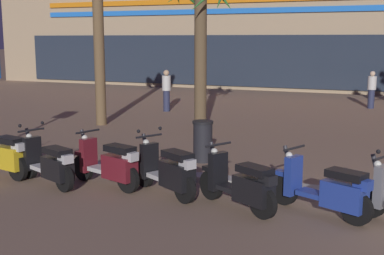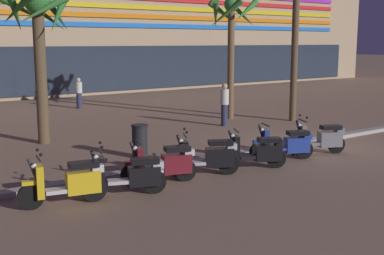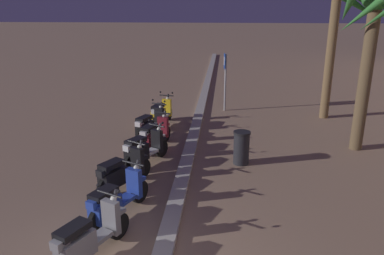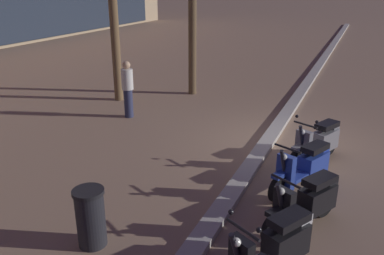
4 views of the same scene
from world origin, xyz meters
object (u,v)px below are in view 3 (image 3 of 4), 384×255
Objects in this scene: scooter_yellow_gap_after_mid at (161,114)px; scooter_black_lead_nearest at (121,172)px; palm_tree_by_mall_entrance at (373,27)px; litter_bin at (241,147)px; scooter_black_tail_end at (143,150)px; palm_tree_mid_walkway at (336,8)px; scooter_blue_mid_rear at (115,200)px; crossing_sign at (225,75)px; scooter_black_mid_front at (150,125)px; scooter_grey_second_in_line at (88,238)px; scooter_maroon_mid_centre at (154,135)px.

scooter_yellow_gap_after_mid reaches higher than scooter_black_lead_nearest.
palm_tree_by_mall_entrance reaches higher than litter_bin.
scooter_yellow_gap_after_mid is 5.13m from scooter_black_lead_nearest.
scooter_black_tail_end is 0.29× the size of palm_tree_mid_walkway.
scooter_blue_mid_rear is 9.15m from crossing_sign.
palm_tree_by_mall_entrance reaches higher than crossing_sign.
crossing_sign is 0.49× the size of palm_tree_by_mall_entrance.
scooter_yellow_gap_after_mid is 7.51m from palm_tree_mid_walkway.
palm_tree_by_mall_entrance is at bearing 112.41° from litter_bin.
crossing_sign is (-2.36, 2.32, 1.04)m from scooter_yellow_gap_after_mid.
palm_tree_mid_walkway reaches higher than litter_bin.
scooter_black_mid_front is 1.09× the size of scooter_black_lead_nearest.
palm_tree_by_mall_entrance is (-4.66, 6.32, 3.25)m from scooter_blue_mid_rear.
scooter_black_lead_nearest is 8.04m from palm_tree_by_mall_entrance.
crossing_sign is (-3.67, 2.49, 1.06)m from scooter_black_mid_front.
crossing_sign is (-7.49, 2.43, 1.06)m from scooter_black_lead_nearest.
palm_tree_mid_walkway reaches higher than palm_tree_by_mall_entrance.
scooter_black_tail_end is 1.00× the size of scooter_black_lead_nearest.
scooter_grey_second_in_line is (6.52, 0.22, 0.02)m from scooter_black_mid_front.
scooter_black_lead_nearest and scooter_blue_mid_rear have the same top height.
palm_tree_mid_walkway is (0.70, 3.98, 2.69)m from crossing_sign.
scooter_black_tail_end is 4.14m from scooter_grey_second_in_line.
scooter_yellow_gap_after_mid is 0.36× the size of palm_tree_by_mall_entrance.
scooter_black_tail_end is 6.51m from crossing_sign.
crossing_sign is at bearing 145.85° from scooter_black_mid_front.
crossing_sign reaches higher than scooter_black_lead_nearest.
scooter_yellow_gap_after_mid is 1.00× the size of scooter_maroon_mid_centre.
scooter_maroon_mid_centre is at bearing 178.51° from scooter_grey_second_in_line.
scooter_maroon_mid_centre is 0.31× the size of palm_tree_mid_walkway.
palm_tree_by_mall_entrance is (-1.88, 6.33, 3.22)m from scooter_black_tail_end.
palm_tree_by_mall_entrance reaches higher than scooter_black_tail_end.
palm_tree_mid_walkway is 3.50m from palm_tree_by_mall_entrance.
scooter_blue_mid_rear is at bearing -53.60° from palm_tree_by_mall_entrance.
palm_tree_by_mall_entrance is at bearing 2.58° from palm_tree_mid_walkway.
scooter_yellow_gap_after_mid and scooter_black_mid_front have the same top height.
litter_bin is at bearing -67.59° from palm_tree_by_mall_entrance.
scooter_black_tail_end is at bearing -73.43° from palm_tree_by_mall_entrance.
scooter_black_mid_front and scooter_black_tail_end have the same top height.
palm_tree_by_mall_entrance is at bearing 126.40° from scooter_blue_mid_rear.
palm_tree_mid_walkway is 7.10m from litter_bin.
palm_tree_by_mall_entrance is (1.80, 6.46, 3.23)m from scooter_yellow_gap_after_mid.
palm_tree_mid_walkway is at bearing 146.60° from scooter_grey_second_in_line.
scooter_grey_second_in_line reaches higher than scooter_black_lead_nearest.
palm_tree_mid_walkway reaches higher than scooter_maroon_mid_centre.
scooter_yellow_gap_after_mid is 1.05× the size of scooter_grey_second_in_line.
crossing_sign reaches higher than scooter_yellow_gap_after_mid.
scooter_black_lead_nearest is at bearing -6.27° from scooter_maroon_mid_centre.
scooter_maroon_mid_centre is 5.35m from crossing_sign.
crossing_sign is 2.53× the size of litter_bin.
scooter_blue_mid_rear is at bearing -13.90° from crossing_sign.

